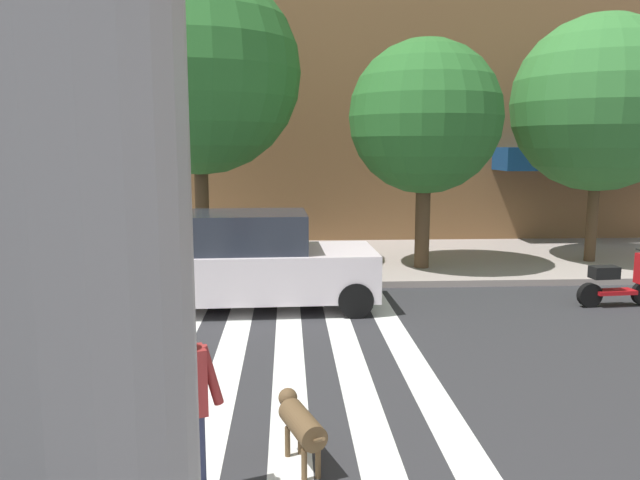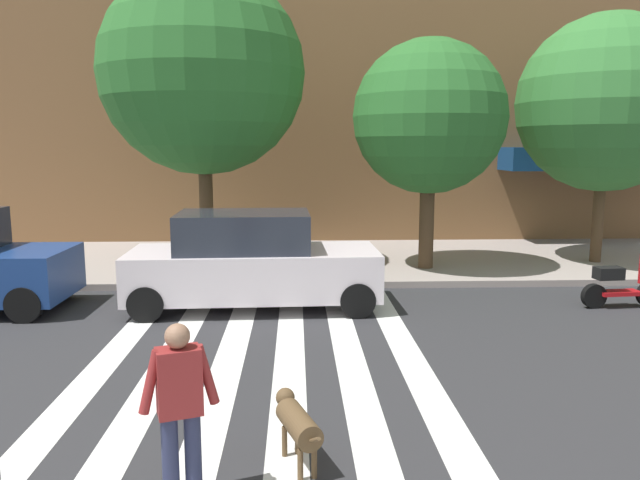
{
  "view_description": "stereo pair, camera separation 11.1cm",
  "coord_description": "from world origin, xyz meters",
  "px_view_note": "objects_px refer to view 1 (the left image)",
  "views": [
    {
      "loc": [
        0.16,
        -0.62,
        3.15
      ],
      "look_at": [
        0.59,
        7.36,
        1.9
      ],
      "focal_mm": 34.02,
      "sensor_mm": 36.0,
      "label": 1
    },
    {
      "loc": [
        0.28,
        -0.62,
        3.15
      ],
      "look_at": [
        0.59,
        7.36,
        1.9
      ],
      "focal_mm": 34.02,
      "sensor_mm": 36.0,
      "label": 2
    }
  ],
  "objects_px": {
    "dog_on_leash": "(300,422)",
    "parked_car_behind_first": "(249,262)",
    "parked_scooter": "(618,282)",
    "pedestrian_dog_walker": "(184,403)",
    "street_tree_middle": "(425,118)",
    "street_tree_nearest": "(198,72)",
    "street_tree_further": "(600,104)"
  },
  "relations": [
    {
      "from": "parked_scooter",
      "to": "street_tree_nearest",
      "type": "xyz_separation_m",
      "value": [
        -8.61,
        3.65,
        4.4
      ]
    },
    {
      "from": "parked_car_behind_first",
      "to": "pedestrian_dog_walker",
      "type": "bearing_deg",
      "value": -91.37
    },
    {
      "from": "parked_scooter",
      "to": "street_tree_further",
      "type": "height_order",
      "value": "street_tree_further"
    },
    {
      "from": "street_tree_nearest",
      "to": "dog_on_leash",
      "type": "xyz_separation_m",
      "value": [
        2.21,
        -9.37,
        -4.44
      ]
    },
    {
      "from": "street_tree_nearest",
      "to": "parked_scooter",
      "type": "bearing_deg",
      "value": -22.99
    },
    {
      "from": "parked_scooter",
      "to": "pedestrian_dog_walker",
      "type": "distance_m",
      "value": 9.74
    },
    {
      "from": "parked_car_behind_first",
      "to": "parked_scooter",
      "type": "relative_size",
      "value": 2.97
    },
    {
      "from": "street_tree_nearest",
      "to": "street_tree_middle",
      "type": "bearing_deg",
      "value": -3.61
    },
    {
      "from": "pedestrian_dog_walker",
      "to": "dog_on_leash",
      "type": "bearing_deg",
      "value": 29.65
    },
    {
      "from": "parked_car_behind_first",
      "to": "street_tree_further",
      "type": "relative_size",
      "value": 0.78
    },
    {
      "from": "parked_scooter",
      "to": "street_tree_further",
      "type": "bearing_deg",
      "value": 70.03
    },
    {
      "from": "parked_scooter",
      "to": "pedestrian_dog_walker",
      "type": "relative_size",
      "value": 1.0
    },
    {
      "from": "street_tree_middle",
      "to": "parked_car_behind_first",
      "type": "bearing_deg",
      "value": -143.41
    },
    {
      "from": "parked_scooter",
      "to": "street_tree_middle",
      "type": "relative_size",
      "value": 0.3
    },
    {
      "from": "parked_scooter",
      "to": "pedestrian_dog_walker",
      "type": "xyz_separation_m",
      "value": [
        -7.42,
        -6.3,
        0.45
      ]
    },
    {
      "from": "parked_car_behind_first",
      "to": "pedestrian_dog_walker",
      "type": "height_order",
      "value": "parked_car_behind_first"
    },
    {
      "from": "parked_car_behind_first",
      "to": "street_tree_middle",
      "type": "distance_m",
      "value": 5.86
    },
    {
      "from": "street_tree_further",
      "to": "parked_car_behind_first",
      "type": "bearing_deg",
      "value": -157.29
    },
    {
      "from": "parked_car_behind_first",
      "to": "parked_scooter",
      "type": "bearing_deg",
      "value": -2.2
    },
    {
      "from": "street_tree_middle",
      "to": "street_tree_further",
      "type": "height_order",
      "value": "street_tree_further"
    },
    {
      "from": "parked_scooter",
      "to": "street_tree_further",
      "type": "relative_size",
      "value": 0.26
    },
    {
      "from": "street_tree_middle",
      "to": "dog_on_leash",
      "type": "xyz_separation_m",
      "value": [
        -3.21,
        -9.02,
        -3.37
      ]
    },
    {
      "from": "street_tree_middle",
      "to": "street_tree_further",
      "type": "bearing_deg",
      "value": 7.49
    },
    {
      "from": "parked_car_behind_first",
      "to": "dog_on_leash",
      "type": "bearing_deg",
      "value": -81.77
    },
    {
      "from": "parked_scooter",
      "to": "street_tree_nearest",
      "type": "relative_size",
      "value": 0.23
    },
    {
      "from": "street_tree_further",
      "to": "parked_scooter",
      "type": "bearing_deg",
      "value": -109.97
    },
    {
      "from": "street_tree_further",
      "to": "dog_on_leash",
      "type": "xyz_separation_m",
      "value": [
        -7.82,
        -9.63,
        -3.75
      ]
    },
    {
      "from": "dog_on_leash",
      "to": "parked_car_behind_first",
      "type": "bearing_deg",
      "value": 98.23
    },
    {
      "from": "dog_on_leash",
      "to": "parked_scooter",
      "type": "bearing_deg",
      "value": 41.77
    },
    {
      "from": "parked_car_behind_first",
      "to": "street_tree_nearest",
      "type": "height_order",
      "value": "street_tree_nearest"
    },
    {
      "from": "dog_on_leash",
      "to": "street_tree_nearest",
      "type": "bearing_deg",
      "value": 103.28
    },
    {
      "from": "parked_scooter",
      "to": "dog_on_leash",
      "type": "height_order",
      "value": "parked_scooter"
    }
  ]
}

